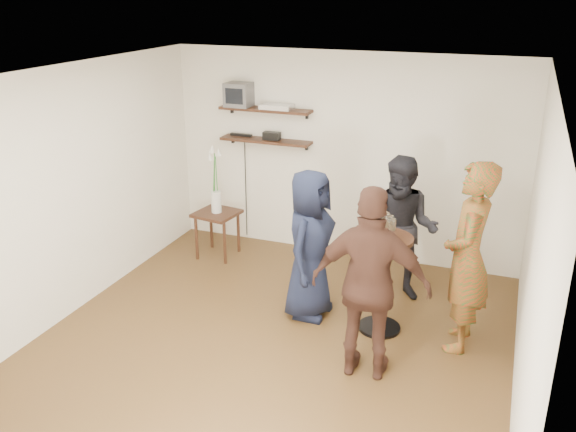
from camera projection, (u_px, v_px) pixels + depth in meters
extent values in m
cube|color=#492E17|center=(267.00, 351.00, 5.93)|extent=(4.50, 5.00, 0.04)
cube|color=white|center=(263.00, 76.00, 4.99)|extent=(4.50, 5.00, 0.04)
cube|color=white|center=(344.00, 156.00, 7.66)|extent=(4.50, 0.04, 2.60)
cube|color=white|center=(82.00, 387.00, 3.26)|extent=(4.50, 0.04, 2.60)
cube|color=white|center=(61.00, 196.00, 6.22)|extent=(0.04, 5.00, 2.60)
cube|color=white|center=(536.00, 264.00, 4.70)|extent=(0.04, 5.00, 2.60)
cube|color=black|center=(265.00, 110.00, 7.67)|extent=(1.20, 0.25, 0.04)
cube|color=black|center=(266.00, 141.00, 7.81)|extent=(1.20, 0.25, 0.04)
cube|color=#59595B|center=(239.00, 94.00, 7.73)|extent=(0.32, 0.30, 0.30)
cube|color=silver|center=(277.00, 107.00, 7.60)|extent=(0.40, 0.24, 0.06)
cube|color=black|center=(272.00, 136.00, 7.76)|extent=(0.22, 0.10, 0.10)
cube|color=black|center=(241.00, 135.00, 7.97)|extent=(0.30, 0.05, 0.03)
cube|color=black|center=(217.00, 213.00, 7.79)|extent=(0.57, 0.57, 0.04)
cylinder|color=black|center=(197.00, 239.00, 7.79)|extent=(0.04, 0.04, 0.56)
cylinder|color=black|center=(225.00, 243.00, 7.65)|extent=(0.04, 0.04, 0.56)
cylinder|color=black|center=(211.00, 228.00, 8.14)|extent=(0.04, 0.04, 0.56)
cylinder|color=black|center=(238.00, 232.00, 8.00)|extent=(0.04, 0.04, 0.56)
cylinder|color=silver|center=(216.00, 202.00, 7.73)|extent=(0.13, 0.13, 0.28)
cylinder|color=#237320|center=(214.00, 180.00, 7.64)|extent=(0.01, 0.06, 0.51)
cone|color=white|center=(210.00, 156.00, 7.54)|extent=(0.07, 0.08, 0.11)
cylinder|color=#237320|center=(217.00, 178.00, 7.63)|extent=(0.03, 0.05, 0.57)
cone|color=white|center=(218.00, 152.00, 7.51)|extent=(0.10, 0.11, 0.12)
cylinder|color=#237320|center=(215.00, 176.00, 7.60)|extent=(0.09, 0.08, 0.62)
cone|color=white|center=(212.00, 148.00, 7.44)|extent=(0.12, 0.12, 0.12)
cylinder|color=black|center=(385.00, 239.00, 5.92)|extent=(0.56, 0.56, 0.04)
cylinder|color=black|center=(382.00, 285.00, 6.10)|extent=(0.08, 0.08, 0.95)
cylinder|color=black|center=(379.00, 327.00, 6.28)|extent=(0.43, 0.43, 0.03)
cylinder|color=silver|center=(377.00, 237.00, 5.91)|extent=(0.05, 0.05, 0.00)
cylinder|color=silver|center=(377.00, 233.00, 5.90)|extent=(0.01, 0.01, 0.08)
cylinder|color=silver|center=(378.00, 224.00, 5.87)|extent=(0.06, 0.06, 0.10)
cylinder|color=tan|center=(378.00, 226.00, 5.87)|extent=(0.06, 0.06, 0.05)
cylinder|color=silver|center=(391.00, 239.00, 5.87)|extent=(0.06, 0.06, 0.00)
cylinder|color=silver|center=(392.00, 234.00, 5.85)|extent=(0.01, 0.01, 0.09)
cylinder|color=silver|center=(392.00, 224.00, 5.81)|extent=(0.07, 0.07, 0.11)
cylinder|color=tan|center=(392.00, 227.00, 5.82)|extent=(0.06, 0.06, 0.06)
cylinder|color=silver|center=(385.00, 234.00, 5.99)|extent=(0.07, 0.07, 0.00)
cylinder|color=silver|center=(385.00, 229.00, 5.97)|extent=(0.01, 0.01, 0.10)
cylinder|color=silver|center=(386.00, 218.00, 5.93)|extent=(0.07, 0.07, 0.12)
cylinder|color=tan|center=(386.00, 221.00, 5.94)|extent=(0.07, 0.07, 0.07)
cylinder|color=silver|center=(388.00, 236.00, 5.92)|extent=(0.06, 0.06, 0.00)
cylinder|color=silver|center=(389.00, 232.00, 5.90)|extent=(0.01, 0.01, 0.10)
cylinder|color=silver|center=(389.00, 221.00, 5.87)|extent=(0.07, 0.07, 0.12)
cylinder|color=tan|center=(389.00, 224.00, 5.87)|extent=(0.07, 0.07, 0.06)
imported|color=red|center=(467.00, 258.00, 5.69)|extent=(0.45, 0.68, 1.87)
imported|color=black|center=(402.00, 229.00, 6.67)|extent=(0.82, 0.65, 1.63)
imported|color=black|center=(310.00, 244.00, 6.30)|extent=(0.56, 0.82, 1.61)
imported|color=#41251B|center=(371.00, 285.00, 5.26)|extent=(1.07, 0.51, 1.78)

